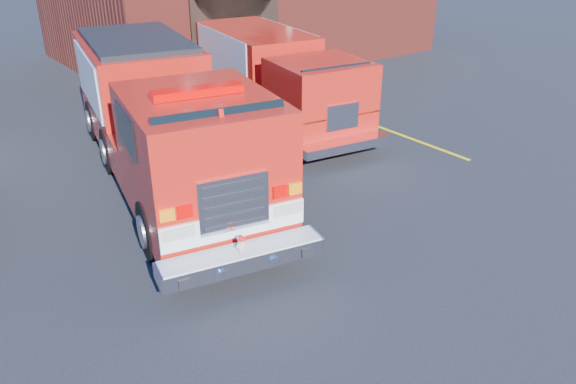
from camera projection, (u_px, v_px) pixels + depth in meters
ground at (252, 229)px, 11.38m from camera, size 100.00×100.00×0.00m
parking_stripe_near at (425, 144)px, 15.65m from camera, size 0.12×3.00×0.01m
parking_stripe_mid at (351, 116)px, 17.78m from camera, size 0.12×3.00×0.01m
parking_stripe_far at (293, 95)px, 19.92m from camera, size 0.12×3.00×0.01m
fire_engine at (163, 117)px, 12.87m from camera, size 4.66×10.09×3.00m
secondary_truck at (274, 75)px, 16.94m from camera, size 3.68×8.15×2.55m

